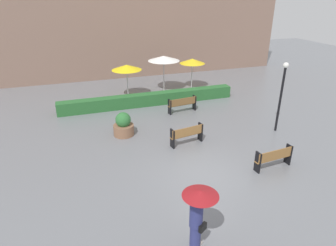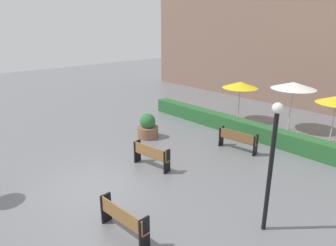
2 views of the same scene
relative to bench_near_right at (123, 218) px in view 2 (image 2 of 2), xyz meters
name	(u,v)px [view 2 (image 2 of 2)]	position (x,y,z in m)	size (l,w,h in m)	color
ground_plane	(91,187)	(-2.89, 0.58, -0.53)	(60.00, 60.00, 0.00)	slate
bench_near_right	(123,218)	(0.00, 0.00, 0.00)	(1.76, 0.48, 0.90)	olive
bench_mid_center	(151,154)	(-2.66, 3.13, 0.03)	(1.72, 0.61, 0.94)	olive
bench_back_row	(237,139)	(-1.36, 7.10, 0.03)	(1.86, 0.58, 0.93)	brown
planter_pot	(148,127)	(-5.38, 5.13, 0.00)	(1.05, 1.05, 1.24)	brown
lamp_post	(272,155)	(2.44, 3.07, 1.74)	(0.28, 0.28, 3.68)	black
patio_umbrella_yellow	(240,85)	(-3.99, 10.86, 1.61)	(2.03, 2.03, 2.32)	silver
patio_umbrella_white	(294,86)	(-1.16, 11.48, 1.91)	(2.27, 2.27, 2.62)	silver
hedge_strip	(233,125)	(-2.96, 8.98, -0.14)	(11.52, 0.70, 0.78)	#28602D
building_facade	(312,21)	(-2.89, 16.58, 5.14)	(28.00, 1.20, 11.33)	#846656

